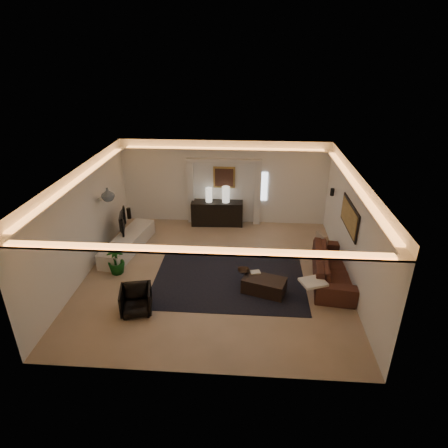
# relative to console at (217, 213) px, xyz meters

# --- Properties ---
(floor) EXTENTS (7.00, 7.00, 0.00)m
(floor) POSITION_rel_console_xyz_m (0.23, -3.25, -0.40)
(floor) COLOR tan
(floor) RESTS_ON ground
(ceiling) EXTENTS (7.00, 7.00, 0.00)m
(ceiling) POSITION_rel_console_xyz_m (0.23, -3.25, 2.50)
(ceiling) COLOR white
(ceiling) RESTS_ON ground
(wall_back) EXTENTS (7.00, 0.00, 7.00)m
(wall_back) POSITION_rel_console_xyz_m (0.23, 0.25, 1.05)
(wall_back) COLOR white
(wall_back) RESTS_ON ground
(wall_front) EXTENTS (7.00, 0.00, 7.00)m
(wall_front) POSITION_rel_console_xyz_m (0.23, -6.75, 1.05)
(wall_front) COLOR white
(wall_front) RESTS_ON ground
(wall_left) EXTENTS (0.00, 7.00, 7.00)m
(wall_left) POSITION_rel_console_xyz_m (-3.27, -3.25, 1.05)
(wall_left) COLOR white
(wall_left) RESTS_ON ground
(wall_right) EXTENTS (0.00, 7.00, 7.00)m
(wall_right) POSITION_rel_console_xyz_m (3.73, -3.25, 1.05)
(wall_right) COLOR white
(wall_right) RESTS_ON ground
(cove_soffit) EXTENTS (7.00, 7.00, 0.04)m
(cove_soffit) POSITION_rel_console_xyz_m (0.23, -3.25, 2.22)
(cove_soffit) COLOR silver
(cove_soffit) RESTS_ON ceiling
(daylight_slit) EXTENTS (0.25, 0.03, 1.00)m
(daylight_slit) POSITION_rel_console_xyz_m (1.58, 0.23, 0.95)
(daylight_slit) COLOR white
(daylight_slit) RESTS_ON wall_back
(area_rug) EXTENTS (4.00, 3.00, 0.01)m
(area_rug) POSITION_rel_console_xyz_m (0.63, -3.45, -0.39)
(area_rug) COLOR black
(area_rug) RESTS_ON ground
(pilaster_left) EXTENTS (0.22, 0.20, 2.20)m
(pilaster_left) POSITION_rel_console_xyz_m (-0.92, 0.15, 0.70)
(pilaster_left) COLOR silver
(pilaster_left) RESTS_ON ground
(pilaster_right) EXTENTS (0.22, 0.20, 2.20)m
(pilaster_right) POSITION_rel_console_xyz_m (1.38, 0.15, 0.70)
(pilaster_right) COLOR silver
(pilaster_right) RESTS_ON ground
(alcove_header) EXTENTS (2.52, 0.20, 0.12)m
(alcove_header) POSITION_rel_console_xyz_m (0.23, 0.15, 1.85)
(alcove_header) COLOR silver
(alcove_header) RESTS_ON wall_back
(painting_frame) EXTENTS (0.74, 0.04, 0.74)m
(painting_frame) POSITION_rel_console_xyz_m (0.23, 0.22, 1.25)
(painting_frame) COLOR tan
(painting_frame) RESTS_ON wall_back
(painting_canvas) EXTENTS (0.62, 0.02, 0.62)m
(painting_canvas) POSITION_rel_console_xyz_m (0.23, 0.19, 1.25)
(painting_canvas) COLOR #4C2D1E
(painting_canvas) RESTS_ON wall_back
(art_panel_frame) EXTENTS (0.04, 1.64, 0.74)m
(art_panel_frame) POSITION_rel_console_xyz_m (3.70, -2.95, 1.30)
(art_panel_frame) COLOR black
(art_panel_frame) RESTS_ON wall_right
(art_panel_gold) EXTENTS (0.02, 1.50, 0.62)m
(art_panel_gold) POSITION_rel_console_xyz_m (3.67, -2.95, 1.30)
(art_panel_gold) COLOR tan
(art_panel_gold) RESTS_ON wall_right
(wall_sconce) EXTENTS (0.12, 0.12, 0.22)m
(wall_sconce) POSITION_rel_console_xyz_m (3.61, -1.05, 1.28)
(wall_sconce) COLOR black
(wall_sconce) RESTS_ON wall_right
(wall_niche) EXTENTS (0.10, 0.55, 0.04)m
(wall_niche) POSITION_rel_console_xyz_m (-3.21, -1.85, 1.25)
(wall_niche) COLOR silver
(wall_niche) RESTS_ON wall_left
(console) EXTENTS (1.78, 0.61, 0.88)m
(console) POSITION_rel_console_xyz_m (0.00, 0.00, 0.00)
(console) COLOR black
(console) RESTS_ON ground
(lamp_left) EXTENTS (0.26, 0.26, 0.49)m
(lamp_left) POSITION_rel_console_xyz_m (-0.28, 0.00, 0.69)
(lamp_left) COLOR white
(lamp_left) RESTS_ON console
(lamp_right) EXTENTS (0.32, 0.32, 0.55)m
(lamp_right) POSITION_rel_console_xyz_m (0.30, 0.00, 0.69)
(lamp_right) COLOR white
(lamp_right) RESTS_ON console
(media_ledge) EXTENTS (1.06, 2.69, 0.49)m
(media_ledge) POSITION_rel_console_xyz_m (-2.55, -2.08, -0.17)
(media_ledge) COLOR silver
(media_ledge) RESTS_ON ground
(tv) EXTENTS (1.06, 0.39, 0.61)m
(tv) POSITION_rel_console_xyz_m (-2.88, -1.66, 0.35)
(tv) COLOR black
(tv) RESTS_ON media_ledge
(figurine) EXTENTS (0.17, 0.17, 0.36)m
(figurine) POSITION_rel_console_xyz_m (-2.88, -0.77, 0.24)
(figurine) COLOR black
(figurine) RESTS_ON media_ledge
(ginger_jar) EXTENTS (0.48, 0.48, 0.39)m
(ginger_jar) POSITION_rel_console_xyz_m (-2.92, -2.21, 1.46)
(ginger_jar) COLOR slate
(ginger_jar) RESTS_ON wall_niche
(plant) EXTENTS (0.56, 0.56, 0.81)m
(plant) POSITION_rel_console_xyz_m (-2.48, -3.37, 0.01)
(plant) COLOR #0D3D0E
(plant) RESTS_ON ground
(sofa) EXTENTS (2.64, 1.28, 0.74)m
(sofa) POSITION_rel_console_xyz_m (3.38, -3.27, -0.03)
(sofa) COLOR #4B2C21
(sofa) RESTS_ON ground
(throw_blanket) EXTENTS (0.71, 0.65, 0.06)m
(throw_blanket) POSITION_rel_console_xyz_m (2.69, -4.29, 0.15)
(throw_blanket) COLOR #F2ECCC
(throw_blanket) RESTS_ON sofa
(throw_pillow) EXTENTS (0.29, 0.46, 0.44)m
(throw_pillow) POSITION_rel_console_xyz_m (3.24, -2.08, 0.15)
(throw_pillow) COLOR tan
(throw_pillow) RESTS_ON sofa
(coffee_table) EXTENTS (1.18, 0.87, 0.39)m
(coffee_table) POSITION_rel_console_xyz_m (1.54, -4.00, -0.20)
(coffee_table) COLOR black
(coffee_table) RESTS_ON ground
(bowl) EXTENTS (0.36, 0.36, 0.08)m
(bowl) POSITION_rel_console_xyz_m (1.01, -3.72, 0.05)
(bowl) COLOR black
(bowl) RESTS_ON coffee_table
(magazine) EXTENTS (0.28, 0.23, 0.03)m
(magazine) POSITION_rel_console_xyz_m (1.31, -3.73, 0.02)
(magazine) COLOR beige
(magazine) RESTS_ON coffee_table
(armchair) EXTENTS (0.83, 0.85, 0.65)m
(armchair) POSITION_rel_console_xyz_m (-1.46, -5.00, -0.07)
(armchair) COLOR black
(armchair) RESTS_ON ground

